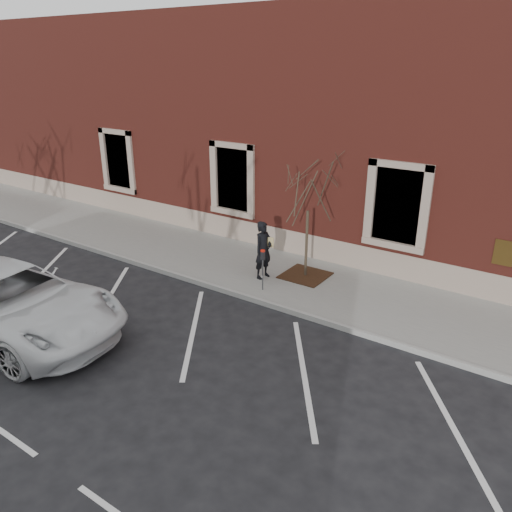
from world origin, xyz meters
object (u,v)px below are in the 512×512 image
Objects in this scene: sapling at (309,192)px; parking_meter at (263,262)px; white_truck at (9,302)px; man at (263,250)px.

parking_meter is at bearing -109.10° from sapling.
white_truck is (-4.43, -6.90, -1.95)m from sapling.
sapling is (1.01, 0.82, 1.76)m from man.
white_truck is (-3.89, -5.34, -0.15)m from parking_meter.
parking_meter is 0.33× the size of sapling.
sapling is (0.54, 1.56, 1.79)m from parking_meter.
white_truck is at bearing -122.68° from sapling.
man is 0.88m from parking_meter.
man is at bearing 124.77° from parking_meter.
sapling reaches higher than parking_meter.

